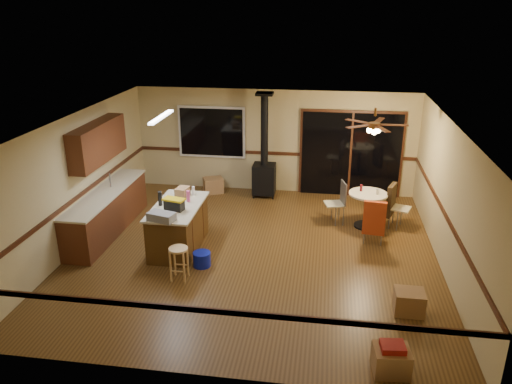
% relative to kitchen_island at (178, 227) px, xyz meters
% --- Properties ---
extents(floor, '(7.00, 7.00, 0.00)m').
position_rel_kitchen_island_xyz_m(floor, '(1.50, 0.00, -0.45)').
color(floor, '#523616').
rests_on(floor, ground).
extents(ceiling, '(7.00, 7.00, 0.00)m').
position_rel_kitchen_island_xyz_m(ceiling, '(1.50, 0.00, 2.15)').
color(ceiling, silver).
rests_on(ceiling, ground).
extents(wall_back, '(7.00, 0.00, 7.00)m').
position_rel_kitchen_island_xyz_m(wall_back, '(1.50, 3.50, 0.85)').
color(wall_back, tan).
rests_on(wall_back, ground).
extents(wall_front, '(7.00, 0.00, 7.00)m').
position_rel_kitchen_island_xyz_m(wall_front, '(1.50, -3.50, 0.85)').
color(wall_front, tan).
rests_on(wall_front, ground).
extents(wall_left, '(0.00, 7.00, 7.00)m').
position_rel_kitchen_island_xyz_m(wall_left, '(-2.00, 0.00, 0.85)').
color(wall_left, tan).
rests_on(wall_left, ground).
extents(wall_right, '(0.00, 7.00, 7.00)m').
position_rel_kitchen_island_xyz_m(wall_right, '(5.00, 0.00, 0.85)').
color(wall_right, tan).
rests_on(wall_right, ground).
extents(chair_rail, '(7.00, 7.00, 0.08)m').
position_rel_kitchen_island_xyz_m(chair_rail, '(1.50, 0.00, 0.55)').
color(chair_rail, '#3C1C0F').
rests_on(chair_rail, ground).
extents(window, '(1.72, 0.10, 1.32)m').
position_rel_kitchen_island_xyz_m(window, '(-0.10, 3.45, 1.05)').
color(window, black).
rests_on(window, ground).
extents(sliding_door, '(2.52, 0.10, 2.10)m').
position_rel_kitchen_island_xyz_m(sliding_door, '(3.40, 3.45, 0.60)').
color(sliding_door, black).
rests_on(sliding_door, ground).
extents(lower_cabinets, '(0.60, 3.00, 0.86)m').
position_rel_kitchen_island_xyz_m(lower_cabinets, '(-1.70, 0.50, -0.02)').
color(lower_cabinets, '#542815').
rests_on(lower_cabinets, ground).
extents(countertop, '(0.64, 3.04, 0.04)m').
position_rel_kitchen_island_xyz_m(countertop, '(-1.70, 0.50, 0.43)').
color(countertop, beige).
rests_on(countertop, lower_cabinets).
extents(upper_cabinets, '(0.35, 2.00, 0.80)m').
position_rel_kitchen_island_xyz_m(upper_cabinets, '(-1.83, 0.70, 1.45)').
color(upper_cabinets, '#542815').
rests_on(upper_cabinets, ground).
extents(kitchen_island, '(0.88, 1.68, 0.90)m').
position_rel_kitchen_island_xyz_m(kitchen_island, '(0.00, 0.00, 0.00)').
color(kitchen_island, '#4A2E12').
rests_on(kitchen_island, ground).
extents(wood_stove, '(0.55, 0.50, 2.52)m').
position_rel_kitchen_island_xyz_m(wood_stove, '(1.30, 3.05, 0.28)').
color(wood_stove, black).
rests_on(wood_stove, ground).
extents(ceiling_fan, '(0.24, 0.24, 0.55)m').
position_rel_kitchen_island_xyz_m(ceiling_fan, '(3.73, 1.54, 1.76)').
color(ceiling_fan, brown).
rests_on(ceiling_fan, ceiling).
extents(fluorescent_strip, '(0.10, 1.20, 0.04)m').
position_rel_kitchen_island_xyz_m(fluorescent_strip, '(-0.30, 0.30, 2.11)').
color(fluorescent_strip, white).
rests_on(fluorescent_strip, ceiling).
extents(toolbox_grey, '(0.54, 0.38, 0.15)m').
position_rel_kitchen_island_xyz_m(toolbox_grey, '(-0.07, -0.72, 0.52)').
color(toolbox_grey, slate).
rests_on(toolbox_grey, kitchen_island).
extents(toolbox_black, '(0.39, 0.26, 0.20)m').
position_rel_kitchen_island_xyz_m(toolbox_black, '(0.02, -0.21, 0.55)').
color(toolbox_black, black).
rests_on(toolbox_black, kitchen_island).
extents(toolbox_yellow_lid, '(0.45, 0.30, 0.03)m').
position_rel_kitchen_island_xyz_m(toolbox_yellow_lid, '(0.02, -0.21, 0.66)').
color(toolbox_yellow_lid, gold).
rests_on(toolbox_yellow_lid, toolbox_black).
extents(box_on_island, '(0.26, 0.33, 0.20)m').
position_rel_kitchen_island_xyz_m(box_on_island, '(-0.02, 0.46, 0.55)').
color(box_on_island, olive).
rests_on(box_on_island, kitchen_island).
extents(bottle_dark, '(0.09, 0.09, 0.28)m').
position_rel_kitchen_island_xyz_m(bottle_dark, '(-0.32, -0.03, 0.59)').
color(bottle_dark, black).
rests_on(bottle_dark, kitchen_island).
extents(bottle_pink, '(0.09, 0.09, 0.23)m').
position_rel_kitchen_island_xyz_m(bottle_pink, '(0.17, 0.23, 0.56)').
color(bottle_pink, '#D84C8C').
rests_on(bottle_pink, kitchen_island).
extents(bottle_white, '(0.08, 0.08, 0.18)m').
position_rel_kitchen_island_xyz_m(bottle_white, '(0.17, 0.59, 0.54)').
color(bottle_white, white).
rests_on(bottle_white, kitchen_island).
extents(bar_stool, '(0.42, 0.42, 0.61)m').
position_rel_kitchen_island_xyz_m(bar_stool, '(0.36, -1.18, -0.15)').
color(bar_stool, tan).
rests_on(bar_stool, floor).
extents(blue_bucket, '(0.38, 0.38, 0.27)m').
position_rel_kitchen_island_xyz_m(blue_bucket, '(0.63, -0.67, -0.32)').
color(blue_bucket, '#0C19AE').
rests_on(blue_bucket, floor).
extents(dining_table, '(0.82, 0.82, 0.78)m').
position_rel_kitchen_island_xyz_m(dining_table, '(3.73, 1.54, 0.07)').
color(dining_table, black).
rests_on(dining_table, ground).
extents(glass_red, '(0.07, 0.07, 0.15)m').
position_rel_kitchen_island_xyz_m(glass_red, '(3.58, 1.64, 0.40)').
color(glass_red, '#590C14').
rests_on(glass_red, dining_table).
extents(glass_cream, '(0.06, 0.06, 0.13)m').
position_rel_kitchen_island_xyz_m(glass_cream, '(3.91, 1.49, 0.39)').
color(glass_cream, beige).
rests_on(glass_cream, dining_table).
extents(chair_left, '(0.49, 0.49, 0.51)m').
position_rel_kitchen_island_xyz_m(chair_left, '(3.14, 1.67, 0.14)').
color(chair_left, '#B8B089').
rests_on(chair_left, ground).
extents(chair_near, '(0.47, 0.51, 0.70)m').
position_rel_kitchen_island_xyz_m(chair_near, '(3.81, 0.66, 0.14)').
color(chair_near, '#B8B089').
rests_on(chair_near, ground).
extents(chair_right, '(0.58, 0.55, 0.70)m').
position_rel_kitchen_island_xyz_m(chair_right, '(4.26, 1.66, 0.14)').
color(chair_right, '#B8B089').
rests_on(chair_right, ground).
extents(box_under_window, '(0.59, 0.54, 0.38)m').
position_rel_kitchen_island_xyz_m(box_under_window, '(-0.02, 3.10, -0.26)').
color(box_under_window, olive).
rests_on(box_under_window, floor).
extents(box_corner_a, '(0.51, 0.44, 0.36)m').
position_rel_kitchen_island_xyz_m(box_corner_a, '(3.79, -3.07, -0.27)').
color(box_corner_a, olive).
rests_on(box_corner_a, floor).
extents(box_corner_b, '(0.46, 0.39, 0.37)m').
position_rel_kitchen_island_xyz_m(box_corner_b, '(4.21, -1.63, -0.27)').
color(box_corner_b, olive).
rests_on(box_corner_b, floor).
extents(box_small_red, '(0.33, 0.29, 0.08)m').
position_rel_kitchen_island_xyz_m(box_small_red, '(3.79, -3.07, -0.06)').
color(box_small_red, maroon).
rests_on(box_small_red, box_corner_a).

